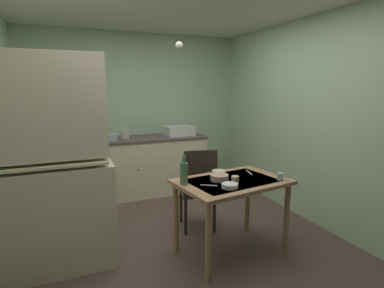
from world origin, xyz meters
TOP-DOWN VIEW (x-y plane):
  - ground_plane at (0.00, 0.00)m, footprint 5.22×5.22m
  - wall_back at (0.00, 2.16)m, footprint 3.52×0.10m
  - wall_right at (1.76, 0.00)m, footprint 0.10×4.32m
  - hutch_cabinet at (-1.20, 0.09)m, footprint 0.99×0.49m
  - counter_cabinet at (0.12, 1.79)m, footprint 1.75×0.64m
  - sink_basin at (0.62, 1.79)m, footprint 0.44×0.34m
  - hand_pump at (-0.62, 1.83)m, footprint 0.05×0.27m
  - mixing_bowl_counter at (-0.49, 1.74)m, footprint 0.23×0.23m
  - stoneware_crock at (-0.25, 1.82)m, footprint 0.13×0.13m
  - dining_table at (0.41, -0.30)m, footprint 1.17×0.87m
  - chair_far_side at (0.30, 0.28)m, footprint 0.47×0.47m
  - serving_bowl_wide at (0.38, -0.06)m, footprint 0.15×0.15m
  - soup_bowl_small at (0.27, -0.49)m, footprint 0.15×0.15m
  - sauce_dish at (0.29, -0.25)m, footprint 0.18×0.18m
  - mug_tall at (0.85, -0.47)m, footprint 0.06×0.06m
  - teacup_mint at (0.39, -0.38)m, footprint 0.07×0.07m
  - glass_bottle at (-0.08, -0.23)m, footprint 0.07×0.07m
  - table_knife at (0.71, -0.13)m, footprint 0.06×0.18m
  - teaspoon_near_bowl at (0.12, -0.36)m, footprint 0.15×0.10m
  - pendant_bulb at (0.11, 0.39)m, footprint 0.08×0.08m

SIDE VIEW (x-z plane):
  - ground_plane at x=0.00m, z-range 0.00..0.00m
  - counter_cabinet at x=0.12m, z-range 0.00..0.90m
  - chair_far_side at x=0.30m, z-range 0.02..1.02m
  - dining_table at x=0.41m, z-range 0.27..1.05m
  - table_knife at x=0.71m, z-range 0.77..0.78m
  - teaspoon_near_bowl at x=0.12m, z-range 0.77..0.78m
  - soup_bowl_small at x=0.27m, z-range 0.77..0.81m
  - serving_bowl_wide at x=0.38m, z-range 0.77..0.81m
  - sauce_dish at x=0.29m, z-range 0.77..0.83m
  - teacup_mint at x=0.39m, z-range 0.77..0.84m
  - mug_tall at x=0.85m, z-range 0.77..0.84m
  - glass_bottle at x=-0.08m, z-range 0.75..1.03m
  - hutch_cabinet at x=-1.20m, z-range -0.06..1.91m
  - mixing_bowl_counter at x=-0.49m, z-range 0.90..0.99m
  - stoneware_crock at x=-0.25m, z-range 0.90..1.03m
  - sink_basin at x=0.62m, z-range 0.91..1.06m
  - hand_pump at x=-0.62m, z-range 0.88..1.27m
  - wall_back at x=0.00m, z-range 0.00..2.51m
  - wall_right at x=1.76m, z-range 0.00..2.51m
  - pendant_bulb at x=0.11m, z-range 2.08..2.16m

